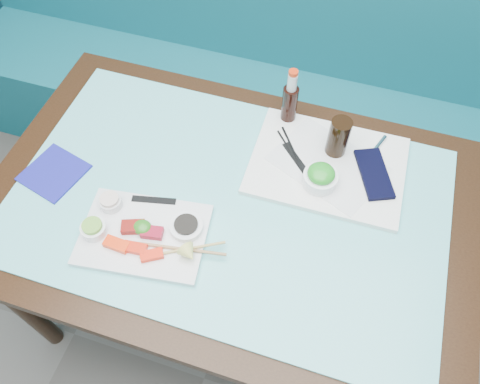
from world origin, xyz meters
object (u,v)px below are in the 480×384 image
(sashimi_plate, at_px, (144,235))
(cola_bottle_body, at_px, (289,106))
(dining_table, at_px, (229,217))
(serving_tray, at_px, (327,166))
(booth_bench, at_px, (289,96))
(blue_napkin, at_px, (54,173))
(cola_glass, at_px, (338,137))
(seaweed_bowl, at_px, (320,179))

(sashimi_plate, distance_m, cola_bottle_body, 0.59)
(dining_table, relative_size, cola_bottle_body, 10.19)
(dining_table, bearing_deg, serving_tray, 39.70)
(dining_table, bearing_deg, booth_bench, 90.00)
(serving_tray, relative_size, blue_napkin, 2.81)
(booth_bench, xyz_separation_m, sashimi_plate, (-0.18, -1.02, 0.39))
(booth_bench, height_order, blue_napkin, booth_bench)
(serving_tray, distance_m, cola_glass, 0.09)
(sashimi_plate, relative_size, seaweed_bowl, 3.38)
(booth_bench, xyz_separation_m, seaweed_bowl, (0.23, -0.71, 0.42))
(seaweed_bowl, bearing_deg, booth_bench, 108.11)
(serving_tray, bearing_deg, cola_bottle_body, 136.87)
(booth_bench, height_order, seaweed_bowl, booth_bench)
(blue_napkin, bearing_deg, sashimi_plate, -18.21)
(seaweed_bowl, bearing_deg, serving_tray, 82.41)
(cola_bottle_body, bearing_deg, serving_tray, -42.31)
(dining_table, xyz_separation_m, cola_bottle_body, (0.08, 0.35, 0.16))
(booth_bench, distance_m, serving_tray, 0.79)
(booth_bench, bearing_deg, blue_napkin, -119.91)
(dining_table, height_order, sashimi_plate, sashimi_plate)
(cola_glass, bearing_deg, blue_napkin, -157.41)
(dining_table, bearing_deg, cola_glass, 45.42)
(booth_bench, relative_size, blue_napkin, 18.80)
(blue_napkin, bearing_deg, cola_bottle_body, 34.19)
(seaweed_bowl, bearing_deg, cola_bottle_body, 124.10)
(sashimi_plate, distance_m, serving_tray, 0.57)
(seaweed_bowl, height_order, cola_bottle_body, cola_bottle_body)
(booth_bench, xyz_separation_m, serving_tray, (0.24, -0.64, 0.39))
(cola_glass, distance_m, blue_napkin, 0.84)
(serving_tray, height_order, cola_glass, cola_glass)
(dining_table, distance_m, sashimi_plate, 0.27)
(booth_bench, bearing_deg, dining_table, -90.00)
(booth_bench, relative_size, serving_tray, 6.69)
(booth_bench, bearing_deg, seaweed_bowl, -71.89)
(cola_bottle_body, bearing_deg, dining_table, -103.75)
(cola_glass, distance_m, cola_bottle_body, 0.19)
(serving_tray, bearing_deg, sashimi_plate, -138.97)
(sashimi_plate, relative_size, blue_napkin, 2.10)
(serving_tray, xyz_separation_m, blue_napkin, (-0.76, -0.27, -0.01))
(cola_bottle_body, bearing_deg, seaweed_bowl, -55.90)
(sashimi_plate, xyz_separation_m, seaweed_bowl, (0.41, 0.30, 0.03))
(cola_bottle_body, distance_m, blue_napkin, 0.73)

